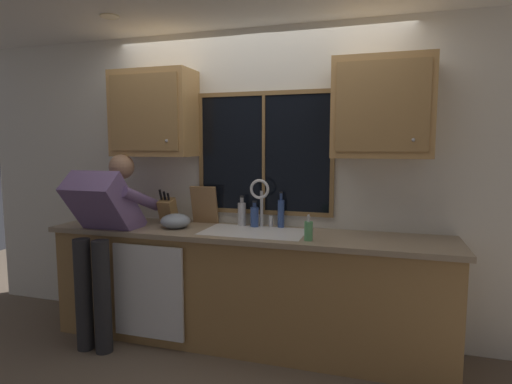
# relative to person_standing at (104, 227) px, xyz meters

# --- Properties ---
(back_wall) EXTENTS (5.53, 0.12, 2.55)m
(back_wall) POSITION_rel_person_standing_xyz_m (1.07, 0.65, 0.33)
(back_wall) COLOR silver
(back_wall) RESTS_ON floor
(ceiling_downlight_left) EXTENTS (0.14, 0.14, 0.01)m
(ceiling_downlight_left) POSITION_rel_person_standing_xyz_m (0.13, -0.01, 1.60)
(ceiling_downlight_left) COLOR #FFEAB2
(window_glass) EXTENTS (1.10, 0.02, 0.95)m
(window_glass) POSITION_rel_person_standing_xyz_m (1.16, 0.59, 0.58)
(window_glass) COLOR black
(window_frame_top) EXTENTS (1.17, 0.02, 0.04)m
(window_frame_top) POSITION_rel_person_standing_xyz_m (1.16, 0.58, 1.07)
(window_frame_top) COLOR olive
(window_frame_bottom) EXTENTS (1.17, 0.02, 0.04)m
(window_frame_bottom) POSITION_rel_person_standing_xyz_m (1.16, 0.58, 0.09)
(window_frame_bottom) COLOR olive
(window_frame_left) EXTENTS (0.04, 0.02, 0.95)m
(window_frame_left) POSITION_rel_person_standing_xyz_m (0.59, 0.58, 0.58)
(window_frame_left) COLOR olive
(window_frame_right) EXTENTS (0.03, 0.02, 0.95)m
(window_frame_right) POSITION_rel_person_standing_xyz_m (1.72, 0.58, 0.58)
(window_frame_right) COLOR olive
(window_mullion_center) EXTENTS (0.02, 0.02, 0.95)m
(window_mullion_center) POSITION_rel_person_standing_xyz_m (1.16, 0.57, 0.58)
(window_mullion_center) COLOR olive
(lower_cabinet_run) EXTENTS (3.13, 0.58, 0.88)m
(lower_cabinet_run) POSITION_rel_person_standing_xyz_m (1.07, 0.30, -0.51)
(lower_cabinet_run) COLOR #A07744
(lower_cabinet_run) RESTS_ON floor
(countertop) EXTENTS (3.19, 0.62, 0.04)m
(countertop) POSITION_rel_person_standing_xyz_m (1.07, 0.28, -0.05)
(countertop) COLOR gray
(countertop) RESTS_ON lower_cabinet_run
(dishwasher_front) EXTENTS (0.60, 0.02, 0.74)m
(dishwasher_front) POSITION_rel_person_standing_xyz_m (0.39, -0.01, -0.49)
(dishwasher_front) COLOR white
(upper_cabinet_left) EXTENTS (0.70, 0.36, 0.72)m
(upper_cabinet_left) POSITION_rel_person_standing_xyz_m (0.23, 0.42, 0.91)
(upper_cabinet_left) COLOR #B2844C
(upper_cabinet_right) EXTENTS (0.70, 0.36, 0.72)m
(upper_cabinet_right) POSITION_rel_person_standing_xyz_m (2.09, 0.42, 0.91)
(upper_cabinet_right) COLOR #B2844C
(sink) EXTENTS (0.80, 0.46, 0.21)m
(sink) POSITION_rel_person_standing_xyz_m (1.16, 0.29, -0.12)
(sink) COLOR silver
(sink) RESTS_ON lower_cabinet_run
(faucet) EXTENTS (0.18, 0.09, 0.40)m
(faucet) POSITION_rel_person_standing_xyz_m (1.17, 0.47, 0.23)
(faucet) COLOR silver
(faucet) RESTS_ON countertop
(person_standing) EXTENTS (0.53, 0.71, 1.52)m
(person_standing) POSITION_rel_person_standing_xyz_m (0.00, 0.00, 0.00)
(person_standing) COLOR #262628
(person_standing) RESTS_ON floor
(knife_block) EXTENTS (0.12, 0.18, 0.32)m
(knife_block) POSITION_rel_person_standing_xyz_m (0.35, 0.41, 0.08)
(knife_block) COLOR olive
(knife_block) RESTS_ON countertop
(cutting_board) EXTENTS (0.23, 0.09, 0.33)m
(cutting_board) POSITION_rel_person_standing_xyz_m (0.64, 0.51, 0.13)
(cutting_board) COLOR #997047
(cutting_board) RESTS_ON countertop
(mixing_bowl) EXTENTS (0.24, 0.24, 0.12)m
(mixing_bowl) POSITION_rel_person_standing_xyz_m (0.49, 0.26, 0.03)
(mixing_bowl) COLOR #8C99A8
(mixing_bowl) RESTS_ON countertop
(soap_dispenser) EXTENTS (0.06, 0.07, 0.19)m
(soap_dispenser) POSITION_rel_person_standing_xyz_m (1.62, 0.12, 0.05)
(soap_dispenser) COLOR #59A566
(soap_dispenser) RESTS_ON countertop
(bottle_green_glass) EXTENTS (0.07, 0.07, 0.22)m
(bottle_green_glass) POSITION_rel_person_standing_xyz_m (1.11, 0.48, 0.06)
(bottle_green_glass) COLOR #334C8C
(bottle_green_glass) RESTS_ON countertop
(bottle_tall_clear) EXTENTS (0.05, 0.05, 0.30)m
(bottle_tall_clear) POSITION_rel_person_standing_xyz_m (1.32, 0.52, 0.10)
(bottle_tall_clear) COLOR #334C8C
(bottle_tall_clear) RESTS_ON countertop
(bottle_amber_small) EXTENTS (0.07, 0.07, 0.25)m
(bottle_amber_small) POSITION_rel_person_standing_xyz_m (0.99, 0.51, 0.08)
(bottle_amber_small) COLOR #B7B7BC
(bottle_amber_small) RESTS_ON countertop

